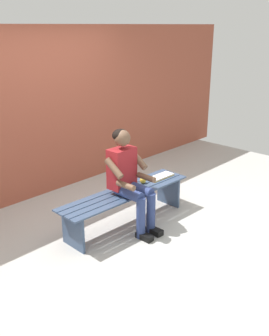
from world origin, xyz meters
TOP-DOWN VIEW (x-y plane):
  - ground_plane at (1.09, 1.00)m, footprint 10.00×7.00m
  - brick_wall at (0.50, -1.69)m, footprint 9.50×0.24m
  - bench_near at (0.00, 0.00)m, footprint 1.91×0.49m
  - person_seated at (0.04, 0.10)m, footprint 0.50×0.69m
  - apple at (-0.35, -0.03)m, footprint 0.08×0.08m
  - book_open at (-0.67, 0.01)m, footprint 0.42×0.17m

SIDE VIEW (x-z plane):
  - ground_plane at x=1.09m, z-range -0.04..0.00m
  - bench_near at x=0.00m, z-range 0.12..0.57m
  - book_open at x=-0.67m, z-range 0.45..0.47m
  - apple at x=-0.35m, z-range 0.45..0.53m
  - person_seated at x=0.04m, z-range 0.06..1.31m
  - brick_wall at x=0.50m, z-range 0.00..2.42m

